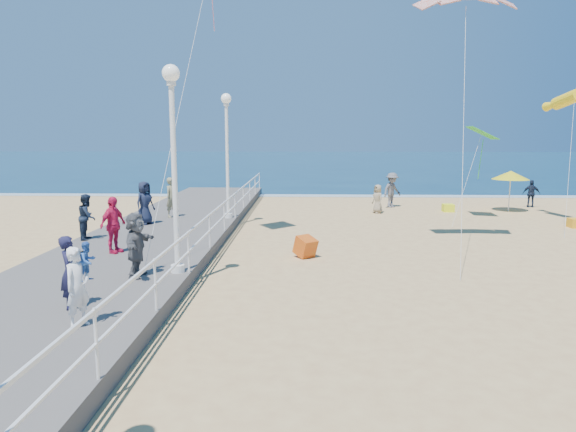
{
  "coord_description": "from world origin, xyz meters",
  "views": [
    {
      "loc": [
        -1.99,
        -13.04,
        3.98
      ],
      "look_at": [
        -2.5,
        2.0,
        1.6
      ],
      "focal_mm": 32.0,
      "sensor_mm": 36.0,
      "label": 1
    }
  ],
  "objects_px": {
    "lamp_post_mid": "(173,148)",
    "spectator_4": "(145,203)",
    "box_kite": "(305,249)",
    "beach_walker_b": "(531,194)",
    "lamp_post_far": "(227,143)",
    "spectator_7": "(87,217)",
    "beach_umbrella": "(511,175)",
    "woman_holding_toddler": "(78,287)",
    "spectator_3": "(113,225)",
    "spectator_5": "(136,245)",
    "beach_chair_left": "(448,208)",
    "spectator_0": "(70,272)",
    "beach_walker_c": "(378,199)",
    "toddler_held": "(87,261)",
    "spectator_6": "(172,197)",
    "beach_walker_a": "(392,190)",
    "beach_chair_right": "(576,223)"
  },
  "relations": [
    {
      "from": "lamp_post_mid",
      "to": "toddler_held",
      "type": "distance_m",
      "value": 4.34
    },
    {
      "from": "spectator_7",
      "to": "box_kite",
      "type": "relative_size",
      "value": 2.62
    },
    {
      "from": "spectator_0",
      "to": "beach_chair_right",
      "type": "xyz_separation_m",
      "value": [
        16.63,
        12.16,
        -0.97
      ]
    },
    {
      "from": "beach_chair_left",
      "to": "spectator_6",
      "type": "bearing_deg",
      "value": -160.45
    },
    {
      "from": "spectator_0",
      "to": "beach_walker_a",
      "type": "bearing_deg",
      "value": -42.21
    },
    {
      "from": "lamp_post_mid",
      "to": "beach_walker_c",
      "type": "height_order",
      "value": "lamp_post_mid"
    },
    {
      "from": "spectator_4",
      "to": "beach_walker_b",
      "type": "height_order",
      "value": "spectator_4"
    },
    {
      "from": "toddler_held",
      "to": "box_kite",
      "type": "bearing_deg",
      "value": -8.92
    },
    {
      "from": "spectator_0",
      "to": "spectator_3",
      "type": "xyz_separation_m",
      "value": [
        -0.98,
        5.03,
        0.1
      ]
    },
    {
      "from": "lamp_post_far",
      "to": "spectator_7",
      "type": "distance_m",
      "value": 6.81
    },
    {
      "from": "beach_walker_b",
      "to": "lamp_post_far",
      "type": "bearing_deg",
      "value": 41.83
    },
    {
      "from": "lamp_post_mid",
      "to": "toddler_held",
      "type": "xyz_separation_m",
      "value": [
        -0.74,
        -3.76,
        -2.03
      ]
    },
    {
      "from": "spectator_4",
      "to": "beach_walker_a",
      "type": "xyz_separation_m",
      "value": [
        11.28,
        8.12,
        -0.31
      ]
    },
    {
      "from": "beach_walker_b",
      "to": "beach_umbrella",
      "type": "distance_m",
      "value": 2.7
    },
    {
      "from": "lamp_post_far",
      "to": "spectator_3",
      "type": "distance_m",
      "value": 7.66
    },
    {
      "from": "spectator_5",
      "to": "beach_chair_left",
      "type": "xyz_separation_m",
      "value": [
        11.78,
        14.32,
        -1.03
      ]
    },
    {
      "from": "spectator_0",
      "to": "spectator_4",
      "type": "bearing_deg",
      "value": -5.3
    },
    {
      "from": "woman_holding_toddler",
      "to": "beach_walker_b",
      "type": "relative_size",
      "value": 1.01
    },
    {
      "from": "spectator_0",
      "to": "spectator_6",
      "type": "height_order",
      "value": "spectator_6"
    },
    {
      "from": "lamp_post_mid",
      "to": "spectator_4",
      "type": "height_order",
      "value": "lamp_post_mid"
    },
    {
      "from": "spectator_3",
      "to": "beach_walker_c",
      "type": "xyz_separation_m",
      "value": [
        9.58,
        11.06,
        -0.53
      ]
    },
    {
      "from": "spectator_5",
      "to": "spectator_6",
      "type": "xyz_separation_m",
      "value": [
        -1.58,
        9.57,
        0.04
      ]
    },
    {
      "from": "lamp_post_mid",
      "to": "box_kite",
      "type": "height_order",
      "value": "lamp_post_mid"
    },
    {
      "from": "toddler_held",
      "to": "spectator_6",
      "type": "xyz_separation_m",
      "value": [
        -1.76,
        12.87,
        -0.35
      ]
    },
    {
      "from": "spectator_3",
      "to": "spectator_6",
      "type": "xyz_separation_m",
      "value": [
        -0.0,
        6.95,
        0.0
      ]
    },
    {
      "from": "spectator_6",
      "to": "beach_umbrella",
      "type": "xyz_separation_m",
      "value": [
        16.56,
        4.93,
        0.64
      ]
    },
    {
      "from": "spectator_7",
      "to": "beach_walker_c",
      "type": "bearing_deg",
      "value": -59.71
    },
    {
      "from": "spectator_0",
      "to": "spectator_5",
      "type": "height_order",
      "value": "spectator_5"
    },
    {
      "from": "beach_walker_a",
      "to": "beach_umbrella",
      "type": "height_order",
      "value": "beach_umbrella"
    },
    {
      "from": "spectator_0",
      "to": "spectator_6",
      "type": "distance_m",
      "value": 12.02
    },
    {
      "from": "woman_holding_toddler",
      "to": "spectator_4",
      "type": "relative_size",
      "value": 0.88
    },
    {
      "from": "beach_walker_c",
      "to": "beach_walker_a",
      "type": "bearing_deg",
      "value": 127.34
    },
    {
      "from": "spectator_5",
      "to": "beach_chair_right",
      "type": "relative_size",
      "value": 3.02
    },
    {
      "from": "spectator_0",
      "to": "spectator_7",
      "type": "relative_size",
      "value": 0.97
    },
    {
      "from": "toddler_held",
      "to": "beach_chair_left",
      "type": "bearing_deg",
      "value": -12.38
    },
    {
      "from": "spectator_5",
      "to": "beach_chair_right",
      "type": "bearing_deg",
      "value": -57.53
    },
    {
      "from": "lamp_post_far",
      "to": "spectator_6",
      "type": "xyz_separation_m",
      "value": [
        -2.5,
        0.11,
        -2.39
      ]
    },
    {
      "from": "spectator_0",
      "to": "spectator_4",
      "type": "distance_m",
      "value": 10.26
    },
    {
      "from": "spectator_3",
      "to": "lamp_post_mid",
      "type": "bearing_deg",
      "value": -109.73
    },
    {
      "from": "spectator_0",
      "to": "beach_chair_right",
      "type": "bearing_deg",
      "value": -68.08
    },
    {
      "from": "beach_umbrella",
      "to": "woman_holding_toddler",
      "type": "bearing_deg",
      "value": -129.8
    },
    {
      "from": "box_kite",
      "to": "beach_walker_b",
      "type": "bearing_deg",
      "value": 3.81
    },
    {
      "from": "spectator_0",
      "to": "box_kite",
      "type": "bearing_deg",
      "value": -52.26
    },
    {
      "from": "beach_chair_right",
      "to": "woman_holding_toddler",
      "type": "bearing_deg",
      "value": -140.48
    },
    {
      "from": "spectator_6",
      "to": "lamp_post_far",
      "type": "bearing_deg",
      "value": -63.94
    },
    {
      "from": "spectator_4",
      "to": "spectator_7",
      "type": "distance_m",
      "value": 3.23
    },
    {
      "from": "lamp_post_far",
      "to": "beach_umbrella",
      "type": "height_order",
      "value": "lamp_post_far"
    },
    {
      "from": "woman_holding_toddler",
      "to": "box_kite",
      "type": "height_order",
      "value": "woman_holding_toddler"
    },
    {
      "from": "lamp_post_far",
      "to": "beach_chair_right",
      "type": "relative_size",
      "value": 9.67
    },
    {
      "from": "lamp_post_far",
      "to": "beach_umbrella",
      "type": "relative_size",
      "value": 2.49
    }
  ]
}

